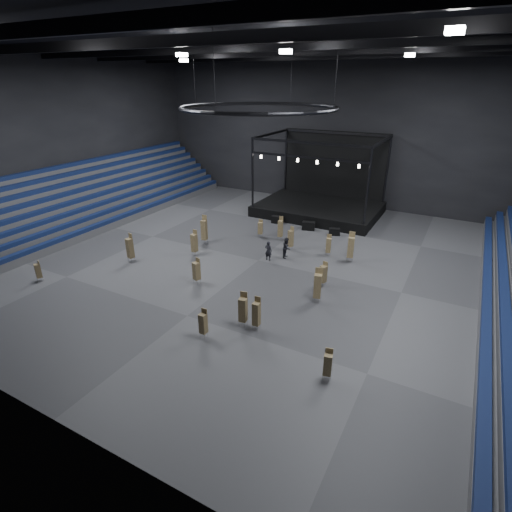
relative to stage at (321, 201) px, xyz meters
The scene contains 31 objects.
floor 16.30m from the stage, 90.00° to the right, with size 50.00×50.00×0.00m, color #424244.
ceiling 23.18m from the stage, 90.00° to the right, with size 50.00×42.00×0.20m, color black.
wall_back 8.93m from the stage, 90.00° to the left, with size 50.00×0.20×18.00m, color black.
wall_front 37.99m from the stage, 90.00° to the right, with size 50.00×0.20×18.00m, color black.
wall_left 30.75m from the stage, 147.00° to the right, with size 0.20×42.00×18.00m, color black.
bleachers_left 28.10m from the stage, 144.71° to the right, with size 7.20×40.00×6.40m.
stage is the anchor object (origin of this frame).
truss_ring 19.93m from the stage, 90.00° to the right, with size 12.30×12.30×5.15m.
roof_girders 22.62m from the stage, 90.00° to the right, with size 49.00×30.35×0.70m.
floodlights 25.28m from the stage, 90.00° to the right, with size 28.60×16.60×0.25m.
flight_case_left 6.95m from the stage, 115.10° to the right, with size 1.25×0.62×0.83m, color black.
flight_case_mid 6.75m from the stage, 81.13° to the right, with size 1.36×0.68×0.91m, color black.
flight_case_right 7.97m from the stage, 59.42° to the right, with size 1.12×0.56×0.75m, color black.
chair_stack_0 30.17m from the stage, 69.34° to the right, with size 0.52×0.52×1.96m.
chair_stack_1 18.91m from the stage, 107.68° to the right, with size 0.51×0.51×2.49m.
chair_stack_2 19.33m from the stage, 69.49° to the right, with size 0.57×0.57×2.09m.
chair_stack_3 31.38m from the stage, 115.91° to the right, with size 0.54×0.54×1.79m.
chair_stack_4 28.34m from the stage, 84.99° to the right, with size 0.44×0.44×2.05m.
chair_stack_5 11.29m from the stage, 103.18° to the right, with size 0.53×0.53×1.86m.
chair_stack_6 16.56m from the stage, 113.61° to the right, with size 0.59×0.59×2.91m.
chair_stack_7 12.66m from the stage, 83.05° to the right, with size 0.53×0.53×2.33m.
chair_stack_8 22.61m from the stage, 95.64° to the right, with size 0.60×0.60×2.21m.
chair_stack_9 10.71m from the stage, 92.34° to the right, with size 0.45×0.45×2.47m.
chair_stack_10 24.03m from the stage, 114.30° to the right, with size 0.59×0.59×2.67m.
chair_stack_11 13.29m from the stage, 67.04° to the right, with size 0.53×0.53×2.08m.
chair_stack_12 26.34m from the stage, 79.07° to the right, with size 0.45×0.45×2.39m.
chair_stack_13 26.24m from the stage, 81.16° to the right, with size 0.59×0.59×2.50m.
chair_stack_14 21.91m from the stage, 70.72° to the right, with size 0.64×0.64×2.73m.
chair_stack_15 14.51m from the stage, 59.69° to the right, with size 0.65×0.65×2.79m.
man_center 15.74m from the stage, 87.30° to the right, with size 0.66×0.43×1.81m, color black.
crew_member 14.53m from the stage, 82.33° to the right, with size 0.92×0.72×1.90m, color black.
Camera 1 is at (15.43, -28.98, 15.11)m, focal length 28.00 mm.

